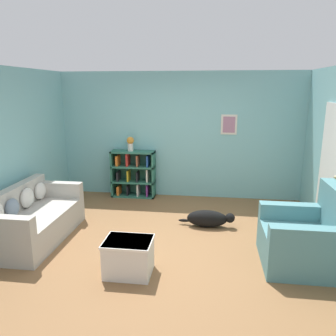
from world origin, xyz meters
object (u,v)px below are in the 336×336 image
Objects in this scene: recliner_chair at (306,239)px; vase at (130,143)px; coffee_table at (129,256)px; dog at (209,219)px; bookshelf at (133,174)px; couch at (32,220)px.

recliner_chair is 3.57× the size of vase.
dog is (0.97, 1.57, -0.09)m from coffee_table.
recliner_chair is 2.30m from coffee_table.
coffee_table reaches higher than dog.
vase reaches higher than recliner_chair.
bookshelf is 3.32× the size of vase.
vase is at bearing 140.21° from recliner_chair.
recliner_chair is 1.79× the size of coffee_table.
couch is 3.95m from recliner_chair.
coffee_table is at bearing -23.86° from couch.
recliner_chair is at bearing -39.53° from dog.
bookshelf is 0.93× the size of recliner_chair.
bookshelf is at bearing 139.57° from recliner_chair.
bookshelf is 0.67m from vase.
recliner_chair is (2.89, -2.46, -0.13)m from bookshelf.
recliner_chair is 1.13× the size of dog.
dog is at bearing 58.28° from coffee_table.
bookshelf is 1.05× the size of dog.
couch is 2.57m from vase.
dog is 2.39m from vase.
vase is (-1.66, 1.39, 1.01)m from dog.
bookshelf is 2.18m from dog.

